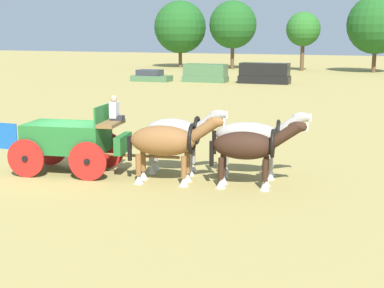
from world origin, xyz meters
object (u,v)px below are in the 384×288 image
Objects in this scene: show_wagon at (71,139)px; draft_horse_lead_near at (253,137)px; parked_vehicle_b at (205,73)px; parked_vehicle_c at (264,74)px; draft_horse_rear_off at (167,142)px; draft_horse_lead_off at (249,147)px; parked_vehicle_a at (151,76)px; draft_horse_rear_near at (176,134)px.

show_wagon reaches higher than draft_horse_lead_near.
draft_horse_lead_near is 36.33m from parked_vehicle_b.
show_wagon is at bearing -85.12° from parked_vehicle_c.
parked_vehicle_b is (-14.82, 33.17, -0.49)m from draft_horse_lead_near.
draft_horse_rear_off is 1.06× the size of draft_horse_lead_off.
draft_horse_rear_off is at bearing -61.93° from parked_vehicle_a.
parked_vehicle_c is at bearing 10.54° from parked_vehicle_a.
parked_vehicle_a is (-20.51, 33.12, -0.78)m from draft_horse_lead_off.
parked_vehicle_a is at bearing 118.64° from draft_horse_rear_near.
draft_horse_lead_near is 35.11m from parked_vehicle_c.
parked_vehicle_b is at bearing -172.47° from parked_vehicle_c.
parked_vehicle_b is 0.89× the size of parked_vehicle_c.
show_wagon is 1.95× the size of draft_horse_lead_off.
draft_horse_lead_near is at bearing 38.16° from draft_horse_rear_off.
parked_vehicle_c reaches higher than parked_vehicle_a.
show_wagon is 36.66m from parked_vehicle_a.
draft_horse_lead_near is at bearing 11.78° from draft_horse_rear_near.
draft_horse_lead_near reaches higher than draft_horse_lead_off.
draft_horse_lead_near reaches higher than draft_horse_rear_off.
parked_vehicle_b is (5.42, 1.32, 0.37)m from parked_vehicle_a.
draft_horse_rear_off is at bearing -70.30° from parked_vehicle_b.
show_wagon is 1.96× the size of draft_horse_rear_near.
parked_vehicle_a is 5.59m from parked_vehicle_b.
parked_vehicle_b reaches higher than parked_vehicle_a.
parked_vehicle_c is at bearing 100.54° from draft_horse_rear_near.
draft_horse_lead_near is 0.71× the size of parked_vehicle_b.
draft_horse_rear_near reaches higher than parked_vehicle_c.
draft_horse_rear_off reaches higher than parked_vehicle_a.
draft_horse_lead_off is at bearing -58.23° from parked_vehicle_a.
draft_horse_lead_near is (2.56, 0.53, -0.00)m from draft_horse_rear_near.
draft_horse_lead_off is at bearing -14.66° from draft_horse_rear_near.
show_wagon reaches higher than parked_vehicle_c.
parked_vehicle_a is at bearing 118.07° from draft_horse_rear_off.
parked_vehicle_a is (-14.33, 33.74, -0.69)m from show_wagon.
draft_horse_lead_off is 0.73× the size of parked_vehicle_a.
draft_horse_lead_off is at bearing 5.73° from show_wagon.
draft_horse_lead_near is (2.30, 1.81, 0.02)m from draft_horse_rear_off.
show_wagon is at bearing -157.94° from draft_horse_rear_near.
draft_horse_rear_near is 35.87m from parked_vehicle_b.
parked_vehicle_a is at bearing -169.46° from parked_vehicle_c.
show_wagon is at bearing -162.25° from draft_horse_lead_near.
show_wagon is 1.16× the size of parked_vehicle_c.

